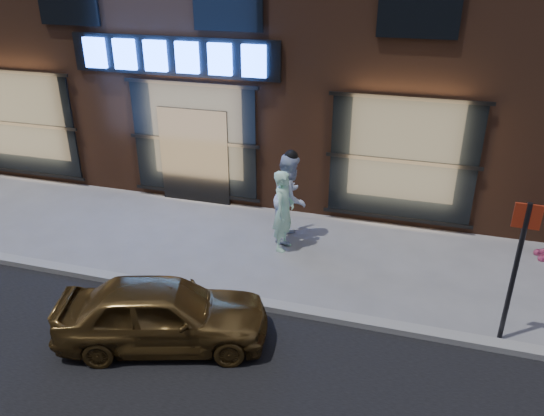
% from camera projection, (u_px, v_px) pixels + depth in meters
% --- Properties ---
extents(ground, '(90.00, 90.00, 0.00)m').
position_uv_depth(ground, '(116.00, 281.00, 10.25)').
color(ground, slate).
rests_on(ground, ground).
extents(curb, '(60.00, 0.25, 0.12)m').
position_uv_depth(curb, '(115.00, 279.00, 10.22)').
color(curb, gray).
rests_on(curb, ground).
extents(man_bowtie, '(0.50, 0.69, 1.77)m').
position_uv_depth(man_bowtie, '(284.00, 211.00, 11.05)').
color(man_bowtie, '#C1FECE').
rests_on(man_bowtie, ground).
extents(man_cap, '(0.76, 0.97, 1.96)m').
position_uv_depth(man_cap, '(290.00, 197.00, 11.45)').
color(man_cap, silver).
rests_on(man_cap, ground).
extents(gold_sedan, '(3.58, 2.26, 1.14)m').
position_uv_depth(gold_sedan, '(163.00, 313.00, 8.41)').
color(gold_sedan, brown).
rests_on(gold_sedan, ground).
extents(sign_post, '(0.39, 0.08, 2.46)m').
position_uv_depth(sign_post, '(517.00, 261.00, 8.07)').
color(sign_post, '#262628').
rests_on(sign_post, ground).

